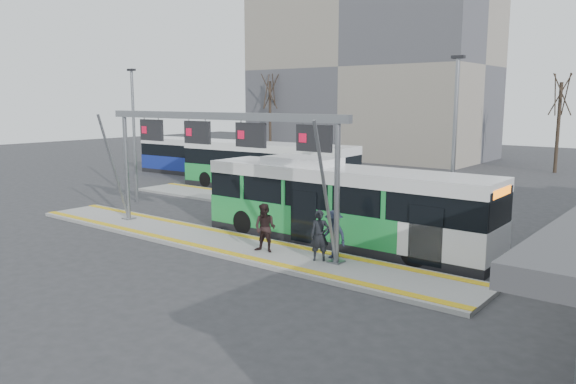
% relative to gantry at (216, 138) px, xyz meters
% --- Properties ---
extents(ground, '(120.00, 120.00, 0.00)m').
position_rel_gantry_xyz_m(ground, '(0.35, -0.25, -4.30)').
color(ground, '#2D2D30').
rests_on(ground, ground).
extents(platform_main, '(22.00, 3.00, 0.15)m').
position_rel_gantry_xyz_m(platform_main, '(0.35, -0.25, -4.22)').
color(platform_main, gray).
rests_on(platform_main, ground).
extents(platform_second, '(20.00, 3.00, 0.15)m').
position_rel_gantry_xyz_m(platform_second, '(-3.65, 7.75, -4.22)').
color(platform_second, gray).
rests_on(platform_second, ground).
extents(tactile_main, '(22.00, 2.65, 0.02)m').
position_rel_gantry_xyz_m(tactile_main, '(0.35, -0.25, -4.14)').
color(tactile_main, gold).
rests_on(tactile_main, platform_main).
extents(tactile_second, '(20.00, 0.35, 0.02)m').
position_rel_gantry_xyz_m(tactile_second, '(-3.65, 8.90, -4.14)').
color(tactile_second, gold).
rests_on(tactile_second, platform_second).
extents(gantry, '(13.00, 1.68, 5.20)m').
position_rel_gantry_xyz_m(gantry, '(0.00, 0.00, 0.00)').
color(gantry, slate).
rests_on(gantry, platform_main).
extents(apartment_block, '(24.50, 12.50, 18.40)m').
position_rel_gantry_xyz_m(apartment_block, '(-13.65, 35.75, 4.91)').
color(apartment_block, gray).
rests_on(apartment_block, ground).
extents(hero_bus, '(12.57, 2.75, 3.45)m').
position_rel_gantry_xyz_m(hero_bus, '(4.23, 2.95, -2.72)').
color(hero_bus, black).
rests_on(hero_bus, ground).
extents(bg_bus_green, '(12.51, 3.47, 3.09)m').
position_rel_gantry_xyz_m(bg_bus_green, '(-7.15, 11.62, -2.77)').
color(bg_bus_green, black).
rests_on(bg_bus_green, ground).
extents(bg_bus_blue, '(10.91, 2.95, 2.82)m').
position_rel_gantry_xyz_m(bg_bus_blue, '(-16.29, 14.09, -2.91)').
color(bg_bus_blue, black).
rests_on(bg_bus_blue, ground).
extents(passenger_a, '(0.80, 0.73, 1.83)m').
position_rel_gantry_xyz_m(passenger_a, '(5.23, -0.09, -3.24)').
color(passenger_a, black).
rests_on(passenger_a, platform_main).
extents(passenger_b, '(1.03, 0.88, 1.85)m').
position_rel_gantry_xyz_m(passenger_b, '(2.95, -0.43, -3.23)').
color(passenger_b, black).
rests_on(passenger_b, platform_main).
extents(passenger_c, '(1.26, 0.88, 1.77)m').
position_rel_gantry_xyz_m(passenger_c, '(5.48, 0.43, -3.26)').
color(passenger_c, '#1D2334').
rests_on(passenger_c, platform_main).
extents(tree_left, '(1.40, 1.40, 7.82)m').
position_rel_gantry_xyz_m(tree_left, '(-2.75, 32.06, 1.63)').
color(tree_left, '#382B21').
rests_on(tree_left, ground).
extents(tree_mid, '(1.40, 1.40, 8.22)m').
position_rel_gantry_xyz_m(tree_mid, '(5.44, 32.90, 1.93)').
color(tree_mid, '#382B21').
rests_on(tree_mid, ground).
extents(tree_far, '(1.40, 1.40, 8.80)m').
position_rel_gantry_xyz_m(tree_far, '(-21.51, 29.00, 2.37)').
color(tree_far, '#382B21').
rests_on(tree_far, ground).
extents(lamp_west, '(0.50, 0.25, 7.56)m').
position_rel_gantry_xyz_m(lamp_west, '(-10.24, 3.59, -0.28)').
color(lamp_west, slate).
rests_on(lamp_west, ground).
extents(lamp_east, '(0.50, 0.25, 7.55)m').
position_rel_gantry_xyz_m(lamp_east, '(7.76, 5.57, -0.28)').
color(lamp_east, slate).
rests_on(lamp_east, ground).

